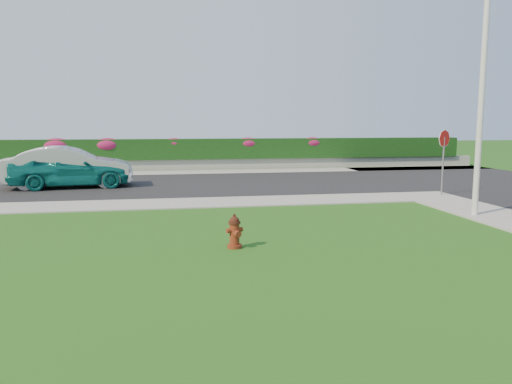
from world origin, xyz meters
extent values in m
plane|color=black|center=(0.00, 0.00, 0.00)|extent=(120.00, 120.00, 0.00)
cube|color=black|center=(-5.00, 14.00, 0.02)|extent=(26.00, 8.00, 0.04)
cube|color=gray|center=(-6.00, 9.00, 0.02)|extent=(24.00, 2.00, 0.04)
cube|color=gray|center=(7.00, 9.00, 0.02)|extent=(2.00, 2.00, 0.04)
cube|color=gray|center=(-1.00, 19.00, 0.02)|extent=(34.00, 2.00, 0.04)
cube|color=gray|center=(-1.00, 20.50, 0.30)|extent=(34.00, 0.40, 0.60)
cube|color=black|center=(-1.00, 20.60, 1.15)|extent=(32.00, 0.90, 1.10)
cylinder|color=#4F240C|center=(-0.61, 3.09, 0.04)|extent=(0.30, 0.30, 0.07)
cylinder|color=#4F240C|center=(-0.61, 3.09, 0.30)|extent=(0.21, 0.21, 0.47)
cylinder|color=black|center=(-0.61, 3.09, 0.54)|extent=(0.25, 0.25, 0.04)
sphere|color=black|center=(-0.61, 3.09, 0.56)|extent=(0.21, 0.21, 0.21)
cylinder|color=black|center=(-0.61, 3.09, 0.68)|extent=(0.06, 0.06, 0.06)
cylinder|color=#4F240C|center=(-0.74, 3.04, 0.38)|extent=(0.12, 0.12, 0.10)
cylinder|color=#4F240C|center=(-0.49, 3.13, 0.38)|extent=(0.12, 0.12, 0.10)
cylinder|color=#4F240C|center=(-0.56, 2.96, 0.32)|extent=(0.16, 0.15, 0.13)
imported|color=#0D6661|center=(-5.67, 13.59, 0.82)|extent=(4.77, 2.35, 1.56)
imported|color=#AAACB2|center=(-5.78, 13.71, 0.85)|extent=(5.02, 2.12, 1.61)
cylinder|color=silver|center=(6.45, 5.46, 2.94)|extent=(0.16, 0.16, 5.87)
cylinder|color=slate|center=(7.63, 9.18, 1.04)|extent=(0.06, 0.06, 2.07)
cylinder|color=red|center=(7.63, 9.18, 2.02)|extent=(0.56, 0.29, 0.60)
cylinder|color=white|center=(7.63, 9.18, 2.02)|extent=(0.58, 0.29, 0.64)
ellipsoid|color=#A21B4A|center=(-7.59, 20.50, 1.39)|extent=(1.57, 1.01, 0.78)
ellipsoid|color=#A21B4A|center=(-5.04, 20.50, 1.41)|extent=(1.47, 0.95, 0.74)
ellipsoid|color=#A21B4A|center=(-1.55, 20.50, 1.48)|extent=(1.13, 0.73, 0.57)
ellipsoid|color=#A21B4A|center=(2.50, 20.50, 1.44)|extent=(1.29, 0.83, 0.64)
ellipsoid|color=#A21B4A|center=(6.21, 20.50, 1.45)|extent=(1.27, 0.82, 0.64)
camera|label=1|loc=(-1.95, -6.92, 2.58)|focal=35.00mm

